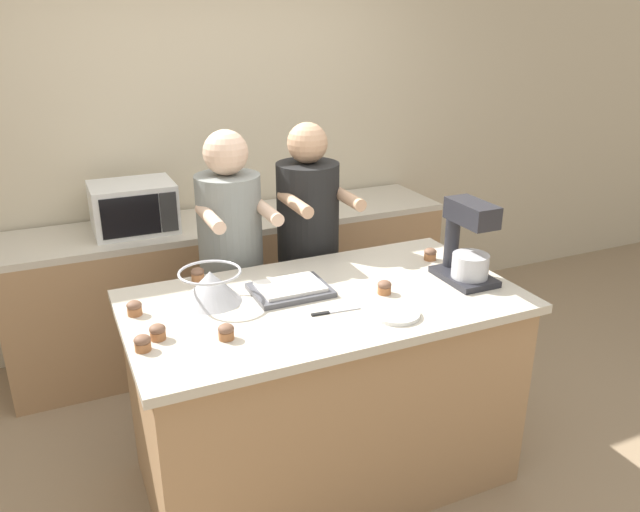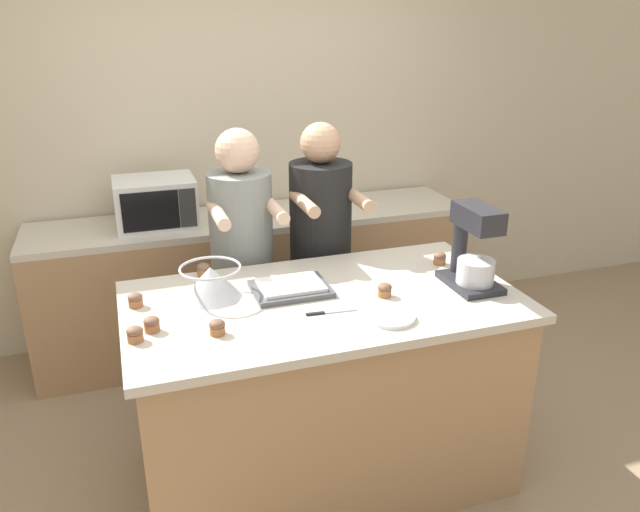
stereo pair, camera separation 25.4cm
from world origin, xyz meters
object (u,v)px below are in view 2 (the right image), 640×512
at_px(cupcake_4, 440,258).
at_px(cupcake_3, 152,324).
at_px(microwave_oven, 155,202).
at_px(cupcake_1, 135,300).
at_px(baking_tray, 291,288).
at_px(cupcake_0, 385,290).
at_px(knife, 328,312).
at_px(cupcake_5, 203,269).
at_px(cupcake_6, 217,327).
at_px(mixing_bowl, 211,281).
at_px(small_plate, 391,317).
at_px(person_left, 243,270).
at_px(cupcake_2, 135,334).
at_px(person_right, 321,260).
at_px(stand_mixer, 473,252).

bearing_deg(cupcake_4, cupcake_3, -169.23).
relative_size(microwave_oven, cupcake_1, 7.52).
bearing_deg(baking_tray, cupcake_3, -163.04).
xyz_separation_m(baking_tray, cupcake_4, (0.80, 0.08, 0.01)).
bearing_deg(cupcake_0, knife, -165.09).
bearing_deg(cupcake_5, cupcake_6, -93.63).
relative_size(cupcake_0, cupcake_1, 1.00).
xyz_separation_m(mixing_bowl, small_plate, (0.66, -0.45, -0.07)).
xyz_separation_m(person_left, cupcake_2, (-0.59, -0.84, 0.14)).
bearing_deg(cupcake_3, mixing_bowl, 41.50).
height_order(person_right, cupcake_1, person_right).
bearing_deg(cupcake_5, cupcake_2, -121.60).
relative_size(baking_tray, cupcake_4, 5.41).
xyz_separation_m(person_left, stand_mixer, (0.90, -0.79, 0.28)).
distance_m(cupcake_4, cupcake_6, 1.24).
bearing_deg(mixing_bowl, cupcake_2, -138.12).
bearing_deg(baking_tray, cupcake_5, 138.21).
distance_m(microwave_oven, small_plate, 1.87).
bearing_deg(cupcake_3, person_right, 38.79).
height_order(microwave_oven, cupcake_5, microwave_oven).
xyz_separation_m(person_right, cupcake_3, (-0.96, -0.77, 0.14)).
distance_m(microwave_oven, cupcake_0, 1.72).
bearing_deg(person_right, cupcake_2, -140.89).
bearing_deg(microwave_oven, cupcake_1, -98.82).
height_order(cupcake_3, cupcake_6, same).
bearing_deg(cupcake_6, cupcake_3, 156.02).
distance_m(stand_mixer, baking_tray, 0.84).
distance_m(baking_tray, knife, 0.28).
bearing_deg(mixing_bowl, cupcake_5, 89.48).
relative_size(cupcake_2, cupcake_6, 1.00).
bearing_deg(small_plate, mixing_bowl, 145.75).
bearing_deg(cupcake_3, cupcake_0, 0.43).
bearing_deg(cupcake_2, cupcake_5, 58.40).
height_order(cupcake_1, cupcake_5, same).
bearing_deg(knife, cupcake_6, -175.57).
xyz_separation_m(cupcake_2, cupcake_6, (0.31, -0.04, 0.00)).
xyz_separation_m(knife, cupcake_4, (0.71, 0.34, 0.03)).
bearing_deg(cupcake_3, cupcake_6, -23.98).
height_order(stand_mixer, cupcake_0, stand_mixer).
bearing_deg(person_left, cupcake_2, -125.23).
bearing_deg(cupcake_5, baking_tray, -41.79).
height_order(baking_tray, cupcake_2, cupcake_2).
bearing_deg(stand_mixer, microwave_oven, 130.48).
bearing_deg(mixing_bowl, baking_tray, -8.87).
bearing_deg(person_left, small_plate, -67.12).
distance_m(cupcake_0, cupcake_5, 0.88).
bearing_deg(cupcake_2, cupcake_6, -7.98).
bearing_deg(cupcake_0, microwave_oven, 120.14).
xyz_separation_m(person_right, cupcake_2, (-1.03, -0.84, 0.14)).
xyz_separation_m(microwave_oven, knife, (0.57, -1.56, -0.10)).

